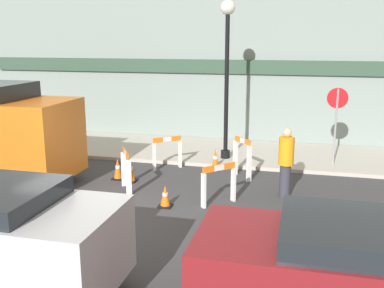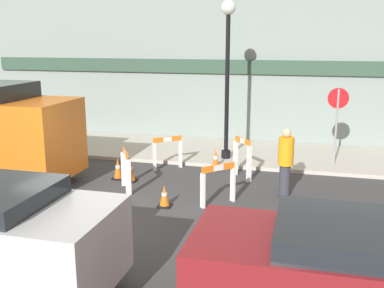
% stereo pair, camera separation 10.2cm
% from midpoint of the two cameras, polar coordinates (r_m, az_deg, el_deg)
% --- Properties ---
extents(ground_plane, '(60.00, 60.00, 0.00)m').
position_cam_midpoint_polar(ground_plane, '(9.98, -11.33, -9.32)').
color(ground_plane, '#38383A').
extents(sidewalk_slab, '(18.00, 3.50, 0.11)m').
position_cam_midpoint_polar(sidewalk_slab, '(15.55, -1.39, -0.66)').
color(sidewalk_slab, '#ADA89E').
rests_on(sidewalk_slab, ground_plane).
extents(storefront_facade, '(18.00, 0.22, 5.50)m').
position_cam_midpoint_polar(storefront_facade, '(16.89, 0.27, 9.72)').
color(storefront_facade, gray).
rests_on(storefront_facade, ground_plane).
extents(streetlamp_post, '(0.44, 0.44, 4.79)m').
position_cam_midpoint_polar(streetlamp_post, '(13.79, 4.76, 10.78)').
color(streetlamp_post, black).
rests_on(streetlamp_post, sidewalk_slab).
extents(stop_sign, '(0.60, 0.06, 2.30)m').
position_cam_midpoint_polar(stop_sign, '(13.77, 18.15, 3.64)').
color(stop_sign, gray).
rests_on(stop_sign, sidewalk_slab).
extents(barricade_0, '(0.59, 0.65, 1.15)m').
position_cam_midpoint_polar(barricade_0, '(12.44, 6.63, -1.67)').
color(barricade_0, white).
rests_on(barricade_0, ground_plane).
extents(barricade_1, '(0.77, 0.69, 0.98)m').
position_cam_midpoint_polar(barricade_1, '(13.29, -2.90, -0.94)').
color(barricade_1, white).
rests_on(barricade_1, ground_plane).
extents(barricade_2, '(0.54, 0.79, 1.06)m').
position_cam_midpoint_polar(barricade_2, '(11.50, -8.16, -3.13)').
color(barricade_2, white).
rests_on(barricade_2, ground_plane).
extents(barricade_3, '(0.73, 0.74, 0.97)m').
position_cam_midpoint_polar(barricade_3, '(10.46, 3.62, -4.92)').
color(barricade_3, white).
rests_on(barricade_3, ground_plane).
extents(traffic_cone_0, '(0.30, 0.30, 0.63)m').
position_cam_midpoint_polar(traffic_cone_0, '(12.27, -7.56, -3.37)').
color(traffic_cone_0, black).
rests_on(traffic_cone_0, ground_plane).
extents(traffic_cone_1, '(0.30, 0.30, 0.52)m').
position_cam_midpoint_polar(traffic_cone_1, '(10.41, -3.24, -6.67)').
color(traffic_cone_1, black).
rests_on(traffic_cone_1, ground_plane).
extents(traffic_cone_2, '(0.30, 0.30, 0.66)m').
position_cam_midpoint_polar(traffic_cone_2, '(13.25, 3.23, -1.97)').
color(traffic_cone_2, black).
rests_on(traffic_cone_2, ground_plane).
extents(traffic_cone_3, '(0.30, 0.30, 0.60)m').
position_cam_midpoint_polar(traffic_cone_3, '(12.54, -9.16, -3.14)').
color(traffic_cone_3, black).
rests_on(traffic_cone_3, ground_plane).
extents(person_worker, '(0.41, 0.41, 1.71)m').
position_cam_midpoint_polar(person_worker, '(11.06, 12.06, -2.12)').
color(person_worker, '#33333D').
rests_on(person_worker, ground_plane).
extents(parked_car_2, '(4.56, 1.83, 1.69)m').
position_cam_midpoint_polar(parked_car_2, '(6.01, 23.36, -16.02)').
color(parked_car_2, maroon).
rests_on(parked_car_2, ground_plane).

